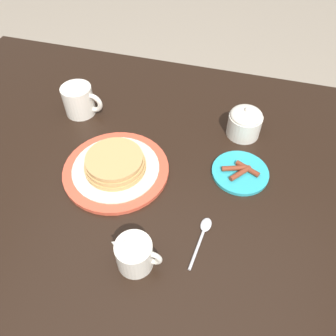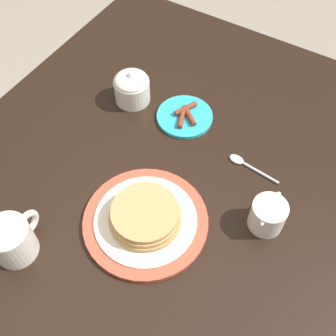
# 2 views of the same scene
# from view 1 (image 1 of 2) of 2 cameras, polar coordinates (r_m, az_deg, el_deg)

# --- Properties ---
(ground_plane) EXTENTS (8.00, 8.00, 0.00)m
(ground_plane) POSITION_cam_1_polar(r_m,az_deg,el_deg) (1.56, -4.72, -18.88)
(ground_plane) COLOR gray
(dining_table) EXTENTS (1.49, 1.10, 0.77)m
(dining_table) POSITION_cam_1_polar(r_m,az_deg,el_deg) (0.97, -7.17, -4.09)
(dining_table) COLOR black
(dining_table) RESTS_ON ground_plane
(pancake_plate) EXTENTS (0.28, 0.28, 0.06)m
(pancake_plate) POSITION_cam_1_polar(r_m,az_deg,el_deg) (0.88, -9.12, 0.27)
(pancake_plate) COLOR #DB5138
(pancake_plate) RESTS_ON dining_table
(side_plate_bacon) EXTENTS (0.15, 0.15, 0.02)m
(side_plate_bacon) POSITION_cam_1_polar(r_m,az_deg,el_deg) (0.89, 12.46, -0.69)
(side_plate_bacon) COLOR #2DADBC
(side_plate_bacon) RESTS_ON dining_table
(coffee_mug) EXTENTS (0.13, 0.09, 0.09)m
(coffee_mug) POSITION_cam_1_polar(r_m,az_deg,el_deg) (1.06, -15.17, 11.34)
(coffee_mug) COLOR silver
(coffee_mug) RESTS_ON dining_table
(creamer_pitcher) EXTENTS (0.11, 0.08, 0.08)m
(creamer_pitcher) POSITION_cam_1_polar(r_m,az_deg,el_deg) (0.71, -5.92, -14.68)
(creamer_pitcher) COLOR silver
(creamer_pitcher) RESTS_ON dining_table
(sugar_bowl) EXTENTS (0.10, 0.10, 0.10)m
(sugar_bowl) POSITION_cam_1_polar(r_m,az_deg,el_deg) (0.98, 13.24, 7.81)
(sugar_bowl) COLOR silver
(sugar_bowl) RESTS_ON dining_table
(spoon) EXTENTS (0.03, 0.14, 0.01)m
(spoon) POSITION_cam_1_polar(r_m,az_deg,el_deg) (0.77, 6.05, -11.31)
(spoon) COLOR silver
(spoon) RESTS_ON dining_table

